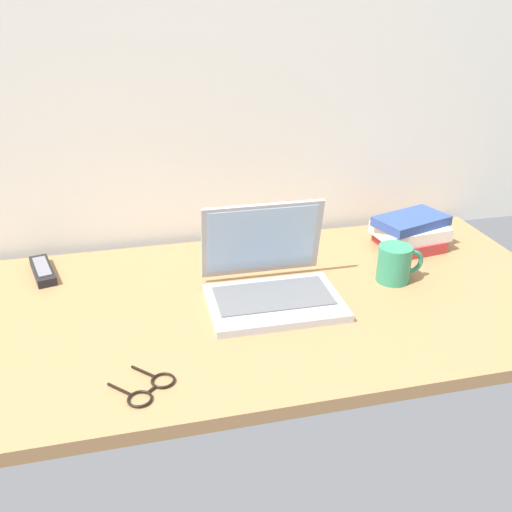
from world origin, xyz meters
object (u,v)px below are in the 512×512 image
Objects in this scene: coffee_mug at (395,264)px; book_stack at (410,232)px; remote_control_near at (43,270)px; laptop at (270,280)px; eyeglasses at (150,389)px.

book_stack is at bearing 53.50° from coffee_mug.
coffee_mug is 0.90m from remote_control_near.
laptop is 0.33m from coffee_mug.
laptop is 2.28× the size of eyeglasses.
coffee_mug is 0.54× the size of book_stack.
book_stack is (1.00, -0.06, 0.04)m from remote_control_near.
book_stack is (0.13, 0.18, -0.00)m from coffee_mug.
coffee_mug reaches higher than eyeglasses.
eyeglasses is 0.61× the size of book_stack.
remote_control_near is at bearing 155.20° from laptop.
book_stack is at bearing 22.08° from laptop.
coffee_mug is at bearing 25.17° from eyeglasses.
coffee_mug is 0.22m from book_stack.
coffee_mug is at bearing 1.50° from laptop.
eyeglasses is at bearing -136.67° from laptop.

